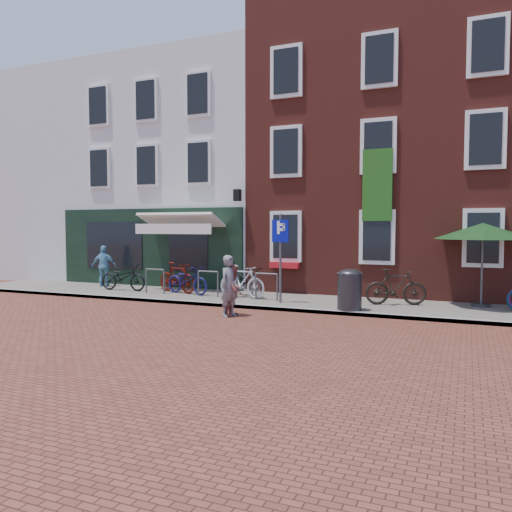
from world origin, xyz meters
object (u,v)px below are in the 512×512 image
at_px(woman, 230,286).
at_px(litter_bin, 350,287).
at_px(parasol, 483,228).
at_px(bicycle_5, 396,287).
at_px(bicycle_3, 242,281).
at_px(bicycle_1, 177,277).
at_px(cafe_person, 104,266).
at_px(bicycle_2, 188,280).
at_px(boy, 234,290).
at_px(bicycle_0, 123,277).
at_px(bicycle_4, 245,282).
at_px(parking_sign, 280,245).

bearing_deg(woman, litter_bin, -39.35).
relative_size(parasol, bicycle_5, 1.54).
bearing_deg(bicycle_5, bicycle_3, 76.45).
relative_size(bicycle_1, bicycle_3, 1.00).
height_order(litter_bin, bicycle_3, litter_bin).
bearing_deg(bicycle_3, cafe_person, 93.92).
bearing_deg(litter_bin, bicycle_3, 163.77).
relative_size(cafe_person, bicycle_2, 0.87).
distance_m(litter_bin, cafe_person, 9.80).
xyz_separation_m(woman, boy, (0.04, 0.16, -0.13)).
relative_size(bicycle_0, bicycle_5, 1.03).
relative_size(bicycle_2, bicycle_4, 1.00).
bearing_deg(bicycle_4, cafe_person, 112.78).
bearing_deg(bicycle_2, parking_sign, -86.60).
distance_m(woman, bicycle_0, 6.04).
bearing_deg(woman, parking_sign, 4.54).
relative_size(parasol, bicycle_0, 1.50).
bearing_deg(bicycle_1, bicycle_5, -73.53).
relative_size(woman, bicycle_0, 0.91).
bearing_deg(boy, bicycle_1, 47.85).
xyz_separation_m(woman, bicycle_5, (3.79, 2.98, -0.18)).
bearing_deg(litter_bin, bicycle_1, 167.88).
height_order(bicycle_1, bicycle_3, same).
bearing_deg(litter_bin, parking_sign, 166.31).
relative_size(parasol, cafe_person, 1.72).
distance_m(parking_sign, parasol, 5.65).
bearing_deg(bicycle_0, boy, -117.72).
bearing_deg(bicycle_4, bicycle_0, 121.12).
relative_size(woman, boy, 1.19).
height_order(bicycle_1, bicycle_4, bicycle_1).
relative_size(parking_sign, bicycle_2, 1.48).
height_order(cafe_person, bicycle_2, cafe_person).
distance_m(bicycle_1, bicycle_3, 2.53).
bearing_deg(bicycle_1, bicycle_4, -70.95).
relative_size(bicycle_0, bicycle_3, 1.03).
xyz_separation_m(bicycle_1, bicycle_5, (7.16, 0.08, 0.00)).
bearing_deg(bicycle_3, parasol, -70.27).
bearing_deg(bicycle_2, litter_bin, -87.87).
height_order(litter_bin, parking_sign, parking_sign).
height_order(bicycle_3, bicycle_5, same).
bearing_deg(parking_sign, parasol, 16.05).
distance_m(boy, bicycle_0, 6.00).
height_order(litter_bin, bicycle_1, litter_bin).
bearing_deg(litter_bin, parasol, 32.59).
relative_size(parasol, bicycle_3, 1.54).
bearing_deg(litter_bin, woman, -150.33).
xyz_separation_m(bicycle_0, bicycle_5, (9.20, 0.32, 0.05)).
distance_m(cafe_person, bicycle_1, 3.53).
height_order(woman, bicycle_5, woman).
relative_size(parking_sign, parasol, 0.99).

